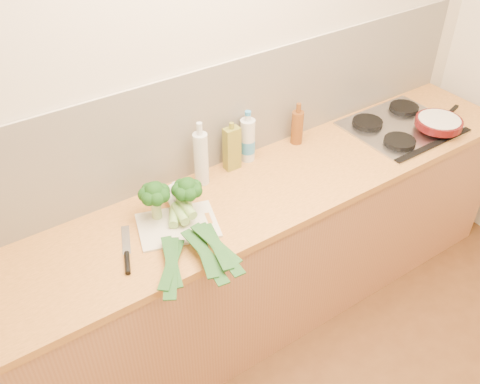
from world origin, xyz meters
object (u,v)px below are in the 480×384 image
(chopping_board, at_px, (178,225))
(gas_hob, at_px, (402,126))
(chefs_knife, at_px, (127,257))
(skillet, at_px, (439,122))

(chopping_board, bearing_deg, gas_hob, 18.07)
(gas_hob, distance_m, chopping_board, 1.45)
(chopping_board, height_order, chefs_knife, chefs_knife)
(gas_hob, height_order, skillet, skillet)
(chefs_knife, xyz_separation_m, skillet, (1.86, -0.06, 0.05))
(chopping_board, distance_m, chefs_knife, 0.28)
(chefs_knife, bearing_deg, chopping_board, 34.24)
(gas_hob, xyz_separation_m, chefs_knife, (-1.72, -0.07, -0.01))
(chopping_board, bearing_deg, chefs_knife, -150.49)
(gas_hob, relative_size, chefs_knife, 2.00)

